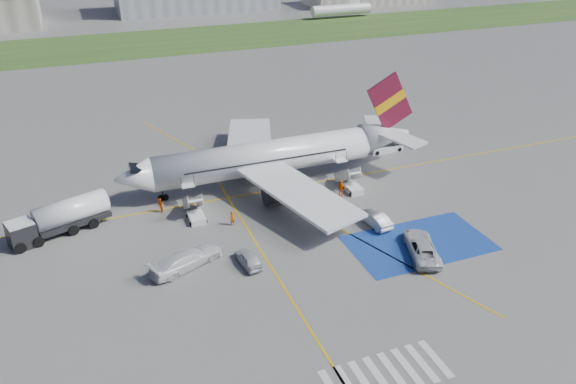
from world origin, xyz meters
name	(u,v)px	position (x,y,z in m)	size (l,w,h in m)	color
ground	(310,242)	(0.00, 0.00, 0.00)	(400.00, 400.00, 0.00)	#60605E
grass_strip	(154,42)	(0.00, 95.00, 0.01)	(400.00, 30.00, 0.01)	#2D4C1E
taxiway_line_main	(270,191)	(0.00, 12.00, 0.01)	(120.00, 0.20, 0.01)	gold
taxiway_line_cross	(302,316)	(-5.00, -10.00, 0.01)	(0.20, 60.00, 0.01)	gold
taxiway_line_diag	(270,191)	(0.00, 12.00, 0.01)	(0.20, 60.00, 0.01)	gold
staging_box	(419,243)	(10.00, -4.00, 0.01)	(14.00, 8.00, 0.01)	navy
crosswalk	(386,374)	(-1.80, -18.00, 0.01)	(9.00, 4.00, 0.01)	silver
airliner	(276,156)	(1.51, 14.00, 3.39)	(36.81, 32.95, 11.92)	white
airstairs_fwd	(195,214)	(-9.50, 8.70, 0.62)	(1.90, 5.20, 3.60)	white
airstairs_aft	(352,185)	(9.00, 8.70, 0.62)	(1.90, 5.20, 3.60)	white
fuel_tanker	(60,220)	(-22.81, 10.90, 1.42)	(10.17, 5.64, 3.37)	black
gpu_cart	(87,216)	(-20.22, 11.94, 0.83)	(2.35, 1.65, 1.84)	white
belt_loader	(386,149)	(18.57, 17.31, 0.37)	(4.95, 1.88, 1.48)	white
car_silver_a	(248,259)	(-6.84, -1.42, 0.66)	(1.56, 3.89, 1.32)	silver
car_silver_b	(375,219)	(7.62, 0.72, 0.73)	(1.54, 4.41, 1.45)	silver
van_white_a	(422,245)	(9.14, -5.68, 1.00)	(2.47, 5.35, 2.01)	silver
van_white_b	(186,257)	(-12.23, 0.31, 1.09)	(2.26, 5.55, 2.18)	silver
crew_fwd	(233,218)	(-6.19, 5.99, 0.82)	(0.60, 0.39, 1.64)	#E25F0B
crew_nose	(160,206)	(-12.74, 11.41, 0.84)	(0.82, 0.64, 1.68)	#E5530C
crew_aft	(341,188)	(7.21, 7.80, 0.96)	(1.13, 0.47, 1.92)	orange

